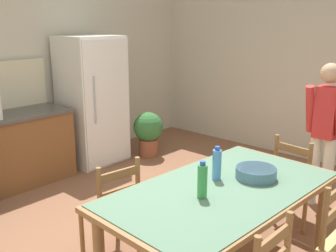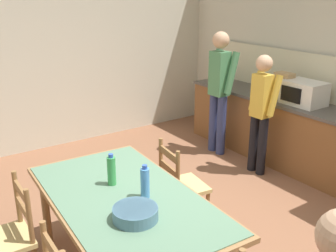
# 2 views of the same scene
# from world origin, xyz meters

# --- Properties ---
(ground_plane) EXTENTS (8.32, 8.32, 0.00)m
(ground_plane) POSITION_xyz_m (0.00, 0.00, 0.00)
(ground_plane) COLOR brown
(wall_right) EXTENTS (0.12, 5.20, 2.90)m
(wall_right) POSITION_xyz_m (3.26, 0.00, 1.45)
(wall_right) COLOR beige
(wall_right) RESTS_ON ground
(refrigerator) EXTENTS (0.78, 0.73, 1.78)m
(refrigerator) POSITION_xyz_m (1.06, 2.19, 0.89)
(refrigerator) COLOR white
(refrigerator) RESTS_ON ground
(dining_table) EXTENTS (1.93, 1.12, 0.77)m
(dining_table) POSITION_xyz_m (0.04, -0.71, 0.70)
(dining_table) COLOR olive
(dining_table) RESTS_ON ground
(bottle_near_centre) EXTENTS (0.07, 0.07, 0.27)m
(bottle_near_centre) POSITION_xyz_m (-0.19, -0.70, 0.90)
(bottle_near_centre) COLOR green
(bottle_near_centre) RESTS_ON dining_table
(bottle_off_centre) EXTENTS (0.07, 0.07, 0.27)m
(bottle_off_centre) POSITION_xyz_m (0.14, -0.59, 0.90)
(bottle_off_centre) COLOR #4C8ED6
(bottle_off_centre) RESTS_ON dining_table
(serving_bowl) EXTENTS (0.32, 0.32, 0.09)m
(serving_bowl) POSITION_xyz_m (0.37, -0.81, 0.82)
(serving_bowl) COLOR slate
(serving_bowl) RESTS_ON dining_table
(chair_head_end) EXTENTS (0.45, 0.47, 0.91)m
(chair_head_end) POSITION_xyz_m (1.28, -0.77, 0.44)
(chair_head_end) COLOR olive
(chair_head_end) RESTS_ON ground
(chair_side_far_left) EXTENTS (0.47, 0.45, 0.91)m
(chair_side_far_left) POSITION_xyz_m (-0.34, 0.12, 0.44)
(chair_side_far_left) COLOR olive
(chair_side_far_left) RESTS_ON ground
(person_by_table) EXTENTS (0.27, 0.40, 1.56)m
(person_by_table) POSITION_xyz_m (1.83, -0.78, 0.88)
(person_by_table) COLOR silver
(person_by_table) RESTS_ON ground
(potted_plant) EXTENTS (0.44, 0.44, 0.67)m
(potted_plant) POSITION_xyz_m (1.73, 1.76, 0.39)
(potted_plant) COLOR brown
(potted_plant) RESTS_ON ground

